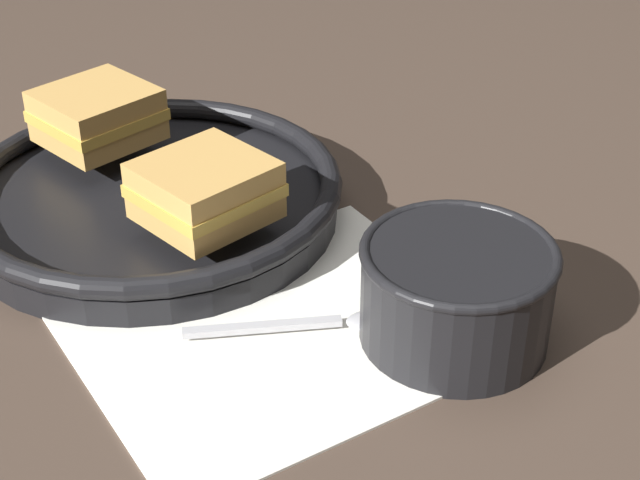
{
  "coord_description": "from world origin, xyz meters",
  "views": [
    {
      "loc": [
        -0.27,
        -0.52,
        0.43
      ],
      "look_at": [
        -0.02,
        0.04,
        0.04
      ],
      "focal_mm": 55.0,
      "sensor_mm": 36.0,
      "label": 1
    }
  ],
  "objects": [
    {
      "name": "ground_plane",
      "position": [
        0.0,
        0.0,
        0.0
      ],
      "size": [
        4.0,
        4.0,
        0.0
      ],
      "primitive_type": "plane",
      "color": "#47382D"
    },
    {
      "name": "napkin",
      "position": [
        -0.07,
        0.0,
        0.0
      ],
      "size": [
        0.31,
        0.27,
        0.0
      ],
      "color": "white",
      "rests_on": "ground_plane"
    },
    {
      "name": "soup_bowl",
      "position": [
        0.04,
        -0.06,
        0.04
      ],
      "size": [
        0.14,
        0.14,
        0.08
      ],
      "color": "black",
      "rests_on": "ground_plane"
    },
    {
      "name": "spoon",
      "position": [
        -0.02,
        -0.02,
        0.01
      ],
      "size": [
        0.16,
        0.06,
        0.01
      ],
      "rotation": [
        0.0,
        0.0,
        -0.29
      ],
      "color": "#B7B7BC",
      "rests_on": "napkin"
    },
    {
      "name": "skillet",
      "position": [
        -0.11,
        0.19,
        0.02
      ],
      "size": [
        0.32,
        0.32,
        0.04
      ],
      "color": "black",
      "rests_on": "ground_plane"
    },
    {
      "name": "sandwich_near_left",
      "position": [
        -0.13,
        0.27,
        0.06
      ],
      "size": [
        0.12,
        0.12,
        0.05
      ],
      "rotation": [
        0.0,
        0.0,
        3.52
      ],
      "color": "tan",
      "rests_on": "skillet"
    },
    {
      "name": "sandwich_near_right",
      "position": [
        -0.08,
        0.11,
        0.06
      ],
      "size": [
        0.12,
        0.11,
        0.05
      ],
      "rotation": [
        0.0,
        0.0,
        6.64
      ],
      "color": "tan",
      "rests_on": "skillet"
    }
  ]
}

